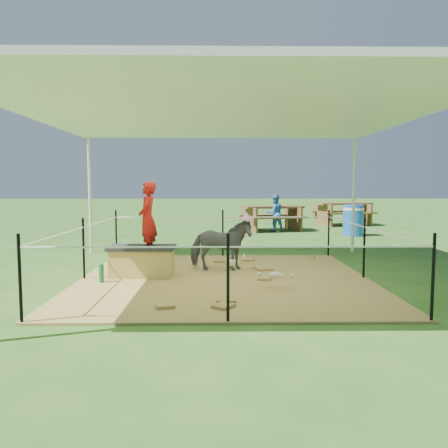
{
  "coord_description": "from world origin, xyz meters",
  "views": [
    {
      "loc": [
        -0.11,
        -6.92,
        1.51
      ],
      "look_at": [
        0.0,
        0.6,
        0.85
      ],
      "focal_mm": 35.0,
      "sensor_mm": 36.0,
      "label": 1
    }
  ],
  "objects_px": {
    "green_bottle": "(101,273)",
    "pony": "(221,245)",
    "woman": "(148,213)",
    "distant_person": "(275,213)",
    "trash_barrel": "(353,220)",
    "straw_bale": "(142,263)",
    "picnic_table_far": "(343,214)",
    "foal": "(276,274)",
    "picnic_table_near": "(272,218)"
  },
  "relations": [
    {
      "from": "straw_bale",
      "to": "distant_person",
      "type": "relative_size",
      "value": 0.81
    },
    {
      "from": "green_bottle",
      "to": "picnic_table_far",
      "type": "xyz_separation_m",
      "value": [
        6.62,
        10.07,
        0.26
      ]
    },
    {
      "from": "pony",
      "to": "picnic_table_far",
      "type": "bearing_deg",
      "value": -27.24
    },
    {
      "from": "straw_bale",
      "to": "trash_barrel",
      "type": "height_order",
      "value": "trash_barrel"
    },
    {
      "from": "straw_bale",
      "to": "pony",
      "type": "height_order",
      "value": "pony"
    },
    {
      "from": "straw_bale",
      "to": "woman",
      "type": "height_order",
      "value": "woman"
    },
    {
      "from": "trash_barrel",
      "to": "pony",
      "type": "bearing_deg",
      "value": -126.17
    },
    {
      "from": "foal",
      "to": "picnic_table_near",
      "type": "xyz_separation_m",
      "value": [
        1.0,
        8.48,
        0.17
      ]
    },
    {
      "from": "straw_bale",
      "to": "pony",
      "type": "bearing_deg",
      "value": 19.57
    },
    {
      "from": "woman",
      "to": "green_bottle",
      "type": "height_order",
      "value": "woman"
    },
    {
      "from": "woman",
      "to": "distant_person",
      "type": "height_order",
      "value": "woman"
    },
    {
      "from": "picnic_table_far",
      "to": "distant_person",
      "type": "relative_size",
      "value": 1.67
    },
    {
      "from": "picnic_table_near",
      "to": "trash_barrel",
      "type": "bearing_deg",
      "value": -48.53
    },
    {
      "from": "green_bottle",
      "to": "pony",
      "type": "bearing_deg",
      "value": 26.28
    },
    {
      "from": "foal",
      "to": "picnic_table_far",
      "type": "height_order",
      "value": "picnic_table_far"
    },
    {
      "from": "pony",
      "to": "green_bottle",
      "type": "bearing_deg",
      "value": 116.59
    },
    {
      "from": "trash_barrel",
      "to": "distant_person",
      "type": "bearing_deg",
      "value": 152.09
    },
    {
      "from": "woman",
      "to": "pony",
      "type": "relative_size",
      "value": 1.13
    },
    {
      "from": "straw_bale",
      "to": "green_bottle",
      "type": "bearing_deg",
      "value": -140.71
    },
    {
      "from": "woman",
      "to": "foal",
      "type": "bearing_deg",
      "value": 67.16
    },
    {
      "from": "green_bottle",
      "to": "trash_barrel",
      "type": "distance_m",
      "value": 8.75
    },
    {
      "from": "trash_barrel",
      "to": "picnic_table_near",
      "type": "height_order",
      "value": "trash_barrel"
    },
    {
      "from": "woman",
      "to": "trash_barrel",
      "type": "xyz_separation_m",
      "value": [
        5.25,
        6.01,
        -0.61
      ]
    },
    {
      "from": "distant_person",
      "to": "pony",
      "type": "bearing_deg",
      "value": 56.24
    },
    {
      "from": "green_bottle",
      "to": "foal",
      "type": "relative_size",
      "value": 0.36
    },
    {
      "from": "green_bottle",
      "to": "foal",
      "type": "distance_m",
      "value": 2.67
    },
    {
      "from": "trash_barrel",
      "to": "straw_bale",
      "type": "bearing_deg",
      "value": -131.68
    },
    {
      "from": "woman",
      "to": "green_bottle",
      "type": "bearing_deg",
      "value": -54.21
    },
    {
      "from": "straw_bale",
      "to": "green_bottle",
      "type": "relative_size",
      "value": 3.6
    },
    {
      "from": "straw_bale",
      "to": "foal",
      "type": "distance_m",
      "value": 2.26
    },
    {
      "from": "straw_bale",
      "to": "distant_person",
      "type": "distance_m",
      "value": 7.84
    },
    {
      "from": "straw_bale",
      "to": "woman",
      "type": "bearing_deg",
      "value": 0.0
    },
    {
      "from": "foal",
      "to": "distant_person",
      "type": "height_order",
      "value": "distant_person"
    },
    {
      "from": "pony",
      "to": "foal",
      "type": "height_order",
      "value": "pony"
    },
    {
      "from": "picnic_table_near",
      "to": "distant_person",
      "type": "relative_size",
      "value": 1.61
    },
    {
      "from": "green_bottle",
      "to": "distant_person",
      "type": "xyz_separation_m",
      "value": [
        3.67,
        7.63,
        0.45
      ]
    },
    {
      "from": "pony",
      "to": "foal",
      "type": "xyz_separation_m",
      "value": [
        0.79,
        -1.34,
        -0.24
      ]
    },
    {
      "from": "straw_bale",
      "to": "picnic_table_far",
      "type": "bearing_deg",
      "value": 57.76
    },
    {
      "from": "green_bottle",
      "to": "trash_barrel",
      "type": "xyz_separation_m",
      "value": [
        5.9,
        6.46,
        0.3
      ]
    },
    {
      "from": "woman",
      "to": "distant_person",
      "type": "relative_size",
      "value": 0.98
    },
    {
      "from": "pony",
      "to": "foal",
      "type": "relative_size",
      "value": 1.39
    },
    {
      "from": "green_bottle",
      "to": "trash_barrel",
      "type": "bearing_deg",
      "value": 47.59
    },
    {
      "from": "trash_barrel",
      "to": "distant_person",
      "type": "relative_size",
      "value": 0.76
    },
    {
      "from": "picnic_table_near",
      "to": "picnic_table_far",
      "type": "bearing_deg",
      "value": 20.75
    },
    {
      "from": "woman",
      "to": "distant_person",
      "type": "xyz_separation_m",
      "value": [
        3.02,
        7.18,
        -0.46
      ]
    },
    {
      "from": "picnic_table_near",
      "to": "picnic_table_far",
      "type": "relative_size",
      "value": 0.96
    },
    {
      "from": "foal",
      "to": "picnic_table_far",
      "type": "bearing_deg",
      "value": 93.94
    },
    {
      "from": "straw_bale",
      "to": "trash_barrel",
      "type": "relative_size",
      "value": 1.07
    },
    {
      "from": "pony",
      "to": "distant_person",
      "type": "relative_size",
      "value": 0.86
    },
    {
      "from": "picnic_table_near",
      "to": "green_bottle",
      "type": "bearing_deg",
      "value": -127.71
    }
  ]
}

